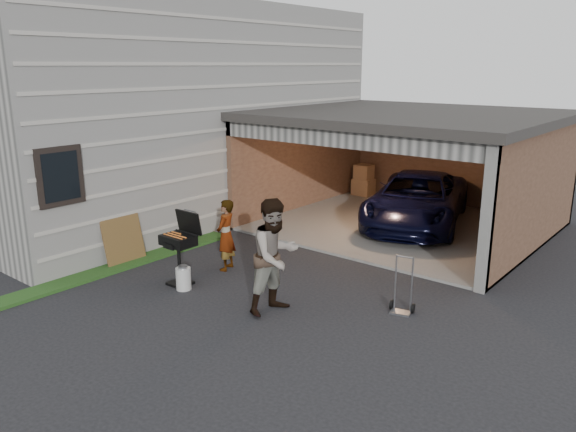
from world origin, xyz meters
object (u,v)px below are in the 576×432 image
(propane_tank, at_px, (183,279))
(hand_truck, at_px, (402,302))
(man, at_px, (275,256))
(woman, at_px, (226,235))
(plywood_panel, at_px, (123,240))
(bbq_grill, at_px, (180,243))
(minivan, at_px, (417,202))

(propane_tank, xyz_separation_m, hand_truck, (3.57, 1.64, -0.02))
(man, bearing_deg, hand_truck, -43.51)
(woman, height_order, propane_tank, woman)
(woman, relative_size, plywood_panel, 1.43)
(man, xyz_separation_m, hand_truck, (1.66, 1.29, -0.78))
(propane_tank, bearing_deg, bbq_grill, 147.68)
(woman, relative_size, propane_tank, 3.47)
(bbq_grill, bearing_deg, woman, 84.75)
(propane_tank, relative_size, hand_truck, 0.42)
(man, bearing_deg, minivan, 13.62)
(bbq_grill, distance_m, plywood_panel, 1.83)
(woman, xyz_separation_m, bbq_grill, (-0.10, -1.09, 0.09))
(woman, distance_m, bbq_grill, 1.10)
(man, xyz_separation_m, plywood_panel, (-3.95, -0.20, -0.47))
(minivan, height_order, bbq_grill, bbq_grill)
(plywood_panel, height_order, hand_truck, plywood_panel)
(propane_tank, bearing_deg, man, 10.62)
(minivan, xyz_separation_m, man, (0.53, -6.10, 0.32))
(minivan, xyz_separation_m, hand_truck, (2.19, -4.81, -0.46))
(woman, bearing_deg, plywood_panel, -80.05)
(bbq_grill, relative_size, propane_tank, 3.31)
(hand_truck, bearing_deg, minivan, 100.54)
(woman, height_order, plywood_panel, woman)
(man, relative_size, propane_tank, 4.67)
(bbq_grill, distance_m, propane_tank, 0.67)
(minivan, height_order, plywood_panel, minivan)
(bbq_grill, height_order, plywood_panel, bbq_grill)
(bbq_grill, xyz_separation_m, hand_truck, (3.81, 1.49, -0.63))
(man, bearing_deg, bbq_grill, 104.14)
(bbq_grill, height_order, propane_tank, bbq_grill)
(hand_truck, bearing_deg, bbq_grill, -172.49)
(bbq_grill, relative_size, hand_truck, 1.40)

